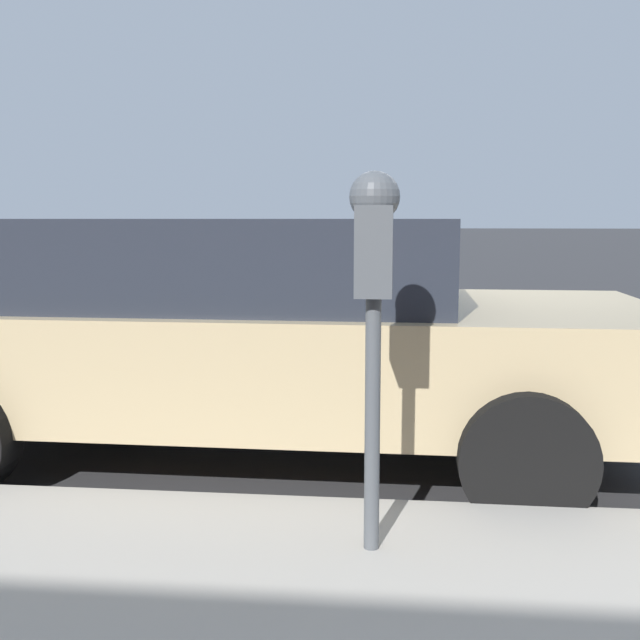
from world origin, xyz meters
TOP-DOWN VIEW (x-y plane):
  - ground_plane at (0.00, 0.00)m, footprint 220.00×220.00m
  - parking_meter at (-2.72, 0.61)m, footprint 0.21×0.19m
  - car_tan at (-1.15, 1.37)m, footprint 2.14×4.60m

SIDE VIEW (x-z plane):
  - ground_plane at x=0.00m, z-range 0.00..0.00m
  - car_tan at x=-1.15m, z-range 0.05..1.47m
  - parking_meter at x=-2.72m, z-range 0.52..1.99m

